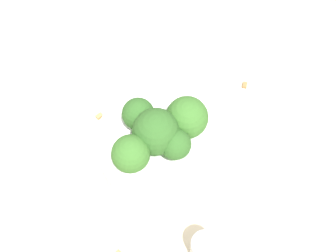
% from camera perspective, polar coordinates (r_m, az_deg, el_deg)
% --- Properties ---
extents(ground_plane, '(3.00, 3.00, 0.00)m').
position_cam_1_polar(ground_plane, '(0.65, 0.00, -3.42)').
color(ground_plane, beige).
extents(bowl, '(0.19, 0.19, 0.05)m').
position_cam_1_polar(bowl, '(0.63, 0.00, -2.48)').
color(bowl, white).
rests_on(bowl, ground_plane).
extents(broccoli_floret_0, '(0.04, 0.04, 0.05)m').
position_cam_1_polar(broccoli_floret_0, '(0.57, 0.92, -2.29)').
color(broccoli_floret_0, '#8EB770').
rests_on(broccoli_floret_0, bowl).
extents(broccoli_floret_1, '(0.05, 0.05, 0.06)m').
position_cam_1_polar(broccoli_floret_1, '(0.56, -4.56, -3.45)').
color(broccoli_floret_1, '#84AD66').
rests_on(broccoli_floret_1, bowl).
extents(broccoli_floret_2, '(0.06, 0.06, 0.06)m').
position_cam_1_polar(broccoli_floret_2, '(0.57, -1.49, -0.72)').
color(broccoli_floret_2, '#7A9E5B').
rests_on(broccoli_floret_2, bowl).
extents(broccoli_floret_3, '(0.04, 0.04, 0.05)m').
position_cam_1_polar(broccoli_floret_3, '(0.59, -3.76, 1.23)').
color(broccoli_floret_3, '#84AD66').
rests_on(broccoli_floret_3, bowl).
extents(broccoli_floret_4, '(0.05, 0.05, 0.06)m').
position_cam_1_polar(broccoli_floret_4, '(0.59, 2.32, 1.03)').
color(broccoli_floret_4, '#84AD66').
rests_on(broccoli_floret_4, bowl).
extents(pepper_shaker, '(0.03, 0.03, 0.06)m').
position_cam_1_polar(pepper_shaker, '(0.58, 4.38, -14.80)').
color(pepper_shaker, silver).
rests_on(pepper_shaker, ground_plane).
extents(almond_crumb_0, '(0.01, 0.01, 0.01)m').
position_cam_1_polar(almond_crumb_0, '(0.68, -8.38, 1.29)').
color(almond_crumb_0, '#AD7F4C').
rests_on(almond_crumb_0, ground_plane).
extents(almond_crumb_1, '(0.01, 0.01, 0.01)m').
position_cam_1_polar(almond_crumb_1, '(0.71, 9.36, 5.04)').
color(almond_crumb_1, olive).
rests_on(almond_crumb_1, ground_plane).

